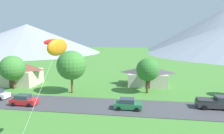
% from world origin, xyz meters
% --- Properties ---
extents(road_strip, '(160.00, 7.31, 0.08)m').
position_xyz_m(road_strip, '(0.00, 29.74, 0.04)').
color(road_strip, '#424247').
rests_on(road_strip, ground).
extents(mountain_central_ridge, '(101.12, 101.12, 19.72)m').
position_xyz_m(mountain_central_ridge, '(-73.33, 125.45, 9.86)').
color(mountain_central_ridge, '#8E939E').
rests_on(mountain_central_ridge, ground).
extents(house_leftmost, '(9.34, 6.67, 4.50)m').
position_xyz_m(house_leftmost, '(6.22, 44.63, 2.33)').
color(house_leftmost, beige).
rests_on(house_leftmost, ground).
extents(house_left_center, '(9.07, 7.01, 5.47)m').
position_xyz_m(house_left_center, '(-23.31, 40.92, 2.83)').
color(house_left_center, beige).
rests_on(house_left_center, ground).
extents(tree_near_left, '(5.27, 5.27, 7.17)m').
position_xyz_m(tree_near_left, '(-22.30, 37.16, 4.53)').
color(tree_near_left, brown).
rests_on(tree_near_left, ground).
extents(tree_left_of_center, '(4.52, 4.52, 6.99)m').
position_xyz_m(tree_left_of_center, '(5.94, 38.12, 4.71)').
color(tree_left_of_center, '#4C3823').
rests_on(tree_left_of_center, ground).
extents(tree_right_of_center, '(5.75, 5.75, 8.47)m').
position_xyz_m(tree_right_of_center, '(-8.87, 36.10, 5.58)').
color(tree_right_of_center, brown).
rests_on(tree_right_of_center, ground).
extents(parked_car_red_west_end, '(4.23, 2.13, 1.68)m').
position_xyz_m(parked_car_red_west_end, '(-14.27, 28.25, 0.87)').
color(parked_car_red_west_end, red).
rests_on(parked_car_red_west_end, road_strip).
extents(parked_car_green_mid_west, '(4.20, 2.09, 1.68)m').
position_xyz_m(parked_car_green_mid_west, '(2.65, 28.79, 0.87)').
color(parked_car_green_mid_west, '#237042').
rests_on(parked_car_green_mid_west, road_strip).
extents(pickup_truck_charcoal_west_side, '(5.21, 2.35, 1.99)m').
position_xyz_m(pickup_truck_charcoal_west_side, '(16.06, 30.99, 1.06)').
color(pickup_truck_charcoal_west_side, '#333338').
rests_on(pickup_truck_charcoal_west_side, road_strip).
extents(kite_flyer_with_kite, '(2.81, 7.38, 11.02)m').
position_xyz_m(kite_flyer_with_kite, '(-3.05, 16.64, 9.94)').
color(kite_flyer_with_kite, black).
rests_on(kite_flyer_with_kite, ground).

